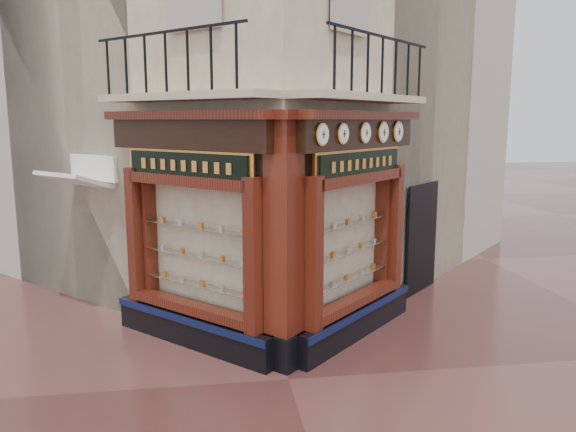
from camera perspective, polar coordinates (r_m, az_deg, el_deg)
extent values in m
plane|color=#472421|center=(8.74, 0.05, -16.26)|extent=(80.00, 80.00, 0.00)
cube|color=beige|center=(14.15, -3.74, 18.52)|extent=(11.31, 11.31, 12.00)
cube|color=#B9ADA1|center=(16.55, -13.33, 15.26)|extent=(11.31, 11.31, 11.00)
cube|color=#B9ADA1|center=(16.88, 4.29, 15.37)|extent=(11.31, 11.31, 11.00)
cube|color=black|center=(9.98, -9.61, -11.30)|extent=(2.72, 2.72, 0.55)
cube|color=#0B1239|center=(9.78, -10.47, -10.42)|extent=(2.50, 2.50, 0.12)
cube|color=#3A0F0A|center=(8.61, -3.42, -4.12)|extent=(0.37, 0.37, 2.45)
cube|color=#3A0F0A|center=(10.59, -15.09, -1.81)|extent=(0.37, 0.37, 2.45)
cube|color=beige|center=(9.78, -8.46, -2.68)|extent=(1.80, 1.80, 2.10)
cube|color=black|center=(9.34, -10.11, 8.16)|extent=(2.69, 2.69, 0.50)
cube|color=#3A0F0A|center=(9.29, -10.48, 10.05)|extent=(2.86, 2.86, 0.14)
cube|color=black|center=(10.30, 6.85, -10.55)|extent=(2.72, 2.72, 0.55)
cube|color=#0B1239|center=(10.14, 7.81, -9.61)|extent=(2.50, 2.50, 0.12)
cube|color=#3A0F0A|center=(8.72, 2.43, -3.92)|extent=(0.37, 0.37, 2.45)
cube|color=#3A0F0A|center=(11.10, 10.62, -1.12)|extent=(0.37, 0.37, 2.45)
cube|color=beige|center=(10.05, 5.39, -2.27)|extent=(1.80, 1.80, 2.10)
cube|color=black|center=(9.68, 7.14, 8.28)|extent=(2.69, 2.69, 0.50)
cube|color=#3A0F0A|center=(9.64, 7.55, 10.11)|extent=(2.86, 2.86, 0.14)
cube|color=black|center=(9.08, -0.42, -13.33)|extent=(0.78, 0.78, 0.55)
cube|color=#3A0F0A|center=(8.51, -0.43, -1.32)|extent=(0.64, 0.64, 3.50)
cube|color=#3A0F0A|center=(8.36, -0.45, 10.26)|extent=(0.85, 0.85, 0.14)
cube|color=beige|center=(9.28, -10.63, 11.84)|extent=(2.97, 2.97, 0.12)
cube|color=black|center=(9.15, -12.42, 17.79)|extent=(2.36, 2.36, 0.04)
cube|color=beige|center=(9.64, 7.70, 11.83)|extent=(2.97, 2.97, 0.12)
cube|color=black|center=(9.57, 9.64, 17.52)|extent=(2.36, 2.36, 0.04)
cylinder|color=gold|center=(8.42, 3.42, 8.27)|extent=(0.27, 0.27, 0.34)
cylinder|color=white|center=(8.41, 3.59, 8.27)|extent=(0.22, 0.22, 0.29)
cube|color=black|center=(8.40, 3.68, 8.26)|extent=(0.02, 0.02, 0.11)
cube|color=black|center=(8.40, 3.68, 8.26)|extent=(0.07, 0.07, 0.01)
cylinder|color=gold|center=(8.92, 5.53, 8.32)|extent=(0.27, 0.27, 0.33)
cylinder|color=white|center=(8.91, 5.70, 8.32)|extent=(0.21, 0.21, 0.28)
cube|color=black|center=(8.90, 5.78, 8.32)|extent=(0.02, 0.02, 0.11)
cube|color=black|center=(8.90, 5.78, 8.32)|extent=(0.07, 0.07, 0.01)
cylinder|color=gold|center=(9.54, 7.79, 8.37)|extent=(0.28, 0.28, 0.35)
cylinder|color=white|center=(9.53, 7.95, 8.36)|extent=(0.23, 0.23, 0.30)
cube|color=black|center=(9.52, 8.03, 8.36)|extent=(0.02, 0.02, 0.12)
cube|color=black|center=(9.52, 8.03, 8.36)|extent=(0.07, 0.07, 0.01)
cylinder|color=gold|center=(10.11, 9.58, 8.39)|extent=(0.30, 0.30, 0.37)
cylinder|color=white|center=(10.09, 9.73, 8.39)|extent=(0.24, 0.24, 0.32)
cube|color=black|center=(10.09, 9.81, 8.38)|extent=(0.02, 0.02, 0.12)
cube|color=black|center=(10.09, 9.81, 8.38)|extent=(0.07, 0.07, 0.01)
cylinder|color=gold|center=(10.63, 11.05, 8.41)|extent=(0.30, 0.30, 0.38)
cylinder|color=white|center=(10.62, 11.20, 8.40)|extent=(0.25, 0.25, 0.33)
cube|color=black|center=(10.62, 11.27, 8.40)|extent=(0.02, 0.02, 0.13)
cube|color=black|center=(10.62, 11.27, 8.40)|extent=(0.08, 0.08, 0.01)
cube|color=gold|center=(9.34, -10.19, 5.08)|extent=(2.08, 2.08, 0.56)
cube|color=black|center=(9.31, -10.37, 5.06)|extent=(1.94, 1.94, 0.42)
cube|color=gold|center=(9.68, 7.29, 5.32)|extent=(2.03, 2.03, 0.54)
cube|color=black|center=(9.66, 7.50, 5.30)|extent=(1.89, 1.89, 0.41)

